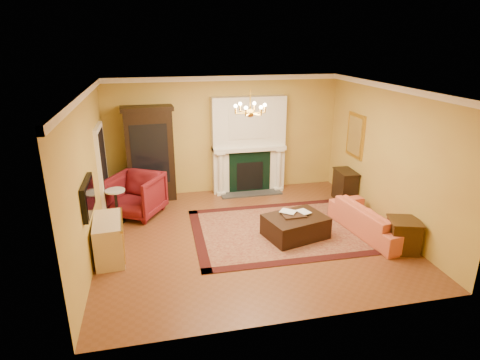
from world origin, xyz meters
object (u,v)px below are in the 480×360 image
object	(u,v)px
wingback_armchair	(136,193)
leather_ottoman	(295,226)
pedestal_table	(116,204)
end_table	(403,236)
china_cabinet	(150,156)
coral_sofa	(373,215)
console_table	(345,186)
commode	(109,239)

from	to	relation	value
wingback_armchair	leather_ottoman	world-z (taller)	wingback_armchair
pedestal_table	end_table	world-z (taller)	pedestal_table
pedestal_table	china_cabinet	bearing A→B (deg)	57.61
pedestal_table	end_table	distance (m)	5.97
coral_sofa	end_table	bearing A→B (deg)	-174.76
end_table	console_table	size ratio (longest dim) A/B	0.81
commode	pedestal_table	bearing A→B (deg)	85.01
coral_sofa	end_table	xyz separation A→B (m)	(0.19, -0.81, -0.10)
pedestal_table	commode	size ratio (longest dim) A/B	0.74
leather_ottoman	wingback_armchair	bearing A→B (deg)	135.60
commode	end_table	xyz separation A→B (m)	(5.45, -0.92, -0.08)
commode	wingback_armchair	bearing A→B (deg)	72.60
end_table	leather_ottoman	bearing A→B (deg)	151.66
pedestal_table	end_table	size ratio (longest dim) A/B	1.25
commode	end_table	size ratio (longest dim) A/B	1.70
commode	leather_ottoman	world-z (taller)	commode
console_table	leather_ottoman	xyz separation A→B (m)	(-1.87, -1.59, -0.14)
pedestal_table	console_table	size ratio (longest dim) A/B	1.01
leather_ottoman	china_cabinet	bearing A→B (deg)	121.12
console_table	coral_sofa	bearing A→B (deg)	-95.31
end_table	console_table	xyz separation A→B (m)	(0.06, 2.57, 0.07)
china_cabinet	coral_sofa	distance (m)	5.37
pedestal_table	console_table	distance (m)	5.48
china_cabinet	console_table	world-z (taller)	china_cabinet
wingback_armchair	coral_sofa	distance (m)	5.21
console_table	end_table	bearing A→B (deg)	-88.68
china_cabinet	pedestal_table	distance (m)	1.62
china_cabinet	end_table	size ratio (longest dim) A/B	3.69
china_cabinet	pedestal_table	world-z (taller)	china_cabinet
pedestal_table	coral_sofa	xyz separation A→B (m)	(5.23, -1.68, -0.04)
console_table	leather_ottoman	size ratio (longest dim) A/B	0.64
china_cabinet	leather_ottoman	size ratio (longest dim) A/B	1.91
end_table	commode	bearing A→B (deg)	170.47
china_cabinet	commode	size ratio (longest dim) A/B	2.17
wingback_armchair	end_table	size ratio (longest dim) A/B	1.76
pedestal_table	end_table	xyz separation A→B (m)	(5.42, -2.49, -0.14)
wingback_armchair	china_cabinet	bearing A→B (deg)	98.93
china_cabinet	wingback_armchair	distance (m)	1.16
china_cabinet	leather_ottoman	world-z (taller)	china_cabinet
china_cabinet	end_table	world-z (taller)	china_cabinet
commode	coral_sofa	size ratio (longest dim) A/B	0.50
coral_sofa	leather_ottoman	world-z (taller)	coral_sofa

